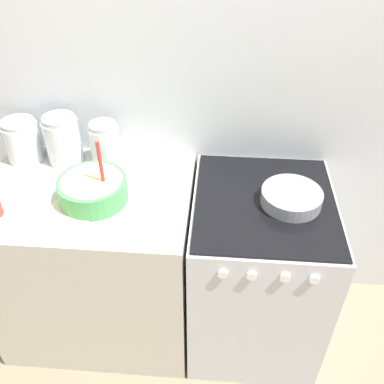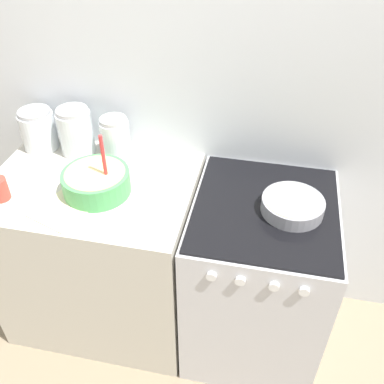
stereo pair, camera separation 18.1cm
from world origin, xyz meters
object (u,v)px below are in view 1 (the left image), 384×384
object	(u,v)px
baking_pan	(291,197)
storage_jar_left	(23,143)
storage_jar_right	(105,146)
stove	(256,271)
mixing_bowl	(93,188)
storage_jar_middle	(63,142)

from	to	relation	value
baking_pan	storage_jar_left	size ratio (longest dim) A/B	1.26
storage_jar_left	storage_jar_right	bearing A→B (deg)	0.00
stove	mixing_bowl	world-z (taller)	mixing_bowl
mixing_bowl	storage_jar_middle	world-z (taller)	mixing_bowl
mixing_bowl	storage_jar_left	xyz separation A→B (m)	(-0.41, 0.29, 0.03)
storage_jar_middle	storage_jar_left	bearing A→B (deg)	180.00
baking_pan	storage_jar_left	world-z (taller)	storage_jar_left
storage_jar_middle	storage_jar_right	distance (m)	0.20
storage_jar_left	storage_jar_middle	xyz separation A→B (m)	(0.20, 0.00, 0.01)
mixing_bowl	storage_jar_middle	size ratio (longest dim) A/B	1.25
mixing_bowl	storage_jar_middle	xyz separation A→B (m)	(-0.21, 0.29, 0.04)
baking_pan	storage_jar_middle	world-z (taller)	storage_jar_middle
storage_jar_middle	storage_jar_right	xyz separation A→B (m)	(0.20, 0.00, -0.01)
mixing_bowl	baking_pan	bearing A→B (deg)	2.79
stove	mixing_bowl	size ratio (longest dim) A/B	3.09
stove	storage_jar_left	bearing A→B (deg)	168.24
stove	baking_pan	size ratio (longest dim) A/B	3.52
mixing_bowl	baking_pan	xyz separation A→B (m)	(0.85, 0.04, -0.03)
mixing_bowl	storage_jar_middle	distance (m)	0.36
storage_jar_left	storage_jar_right	distance (m)	0.40
storage_jar_left	storage_jar_right	size ratio (longest dim) A/B	0.98
storage_jar_middle	storage_jar_right	size ratio (longest dim) A/B	1.12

